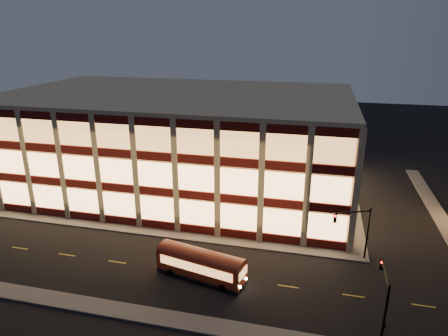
# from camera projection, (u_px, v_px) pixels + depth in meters

# --- Properties ---
(ground) EXTENTS (200.00, 200.00, 0.00)m
(ground) POSITION_uv_depth(u_px,v_px,m) (157.00, 237.00, 47.28)
(ground) COLOR black
(ground) RESTS_ON ground
(sidewalk_office_south) EXTENTS (54.00, 2.00, 0.15)m
(sidewalk_office_south) POSITION_uv_depth(u_px,v_px,m) (137.00, 230.00, 48.84)
(sidewalk_office_south) COLOR #514F4C
(sidewalk_office_south) RESTS_ON ground
(sidewalk_office_east) EXTENTS (2.00, 30.00, 0.15)m
(sidewalk_office_east) POSITION_uv_depth(u_px,v_px,m) (351.00, 198.00, 57.75)
(sidewalk_office_east) COLOR #514F4C
(sidewalk_office_east) RESTS_ON ground
(sidewalk_tower_west) EXTENTS (2.00, 30.00, 0.15)m
(sidewalk_tower_west) POSITION_uv_depth(u_px,v_px,m) (433.00, 206.00, 55.32)
(sidewalk_tower_west) COLOR #514F4C
(sidewalk_tower_west) RESTS_ON ground
(sidewalk_near) EXTENTS (100.00, 2.00, 0.15)m
(sidewalk_near) POSITION_uv_depth(u_px,v_px,m) (100.00, 307.00, 35.34)
(sidewalk_near) COLOR #514F4C
(sidewalk_near) RESTS_ON ground
(office_building) EXTENTS (50.45, 30.45, 14.50)m
(office_building) POSITION_uv_depth(u_px,v_px,m) (179.00, 140.00, 61.02)
(office_building) COLOR tan
(office_building) RESTS_ON ground
(traffic_signal_far) EXTENTS (3.79, 1.87, 6.00)m
(traffic_signal_far) POSITION_uv_depth(u_px,v_px,m) (356.00, 226.00, 41.22)
(traffic_signal_far) COLOR black
(traffic_signal_far) RESTS_ON ground
(traffic_signal_near) EXTENTS (0.32, 4.45, 6.00)m
(traffic_signal_near) POSITION_uv_depth(u_px,v_px,m) (384.00, 294.00, 30.60)
(traffic_signal_near) COLOR black
(traffic_signal_near) RESTS_ON ground
(trolley_bus) EXTENTS (9.22, 4.08, 3.03)m
(trolley_bus) POSITION_uv_depth(u_px,v_px,m) (201.00, 263.00, 39.04)
(trolley_bus) COLOR maroon
(trolley_bus) RESTS_ON ground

